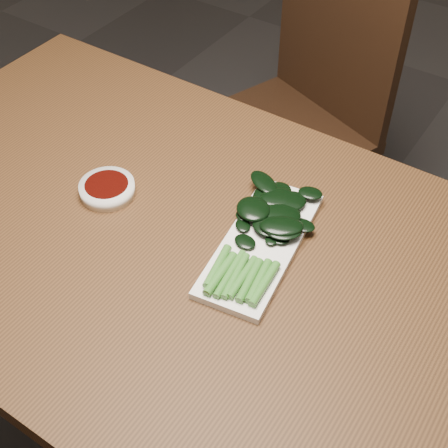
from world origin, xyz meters
TOP-DOWN VIEW (x-y plane):
  - ground at (0.00, 0.00)m, footprint 6.00×6.00m
  - table at (0.00, 0.00)m, footprint 1.40×0.80m
  - chair_far at (-0.20, 0.77)m, footprint 0.57×0.57m
  - sauce_bowl at (-0.20, 0.01)m, footprint 0.10×0.10m
  - serving_plate at (0.11, 0.06)m, footprint 0.16×0.32m
  - gai_lan at (0.10, 0.09)m, footprint 0.17×0.31m

SIDE VIEW (x-z plane):
  - ground at x=0.00m, z-range 0.00..0.00m
  - chair_far at x=-0.20m, z-range 0.04..0.93m
  - table at x=0.00m, z-range 0.30..1.05m
  - serving_plate at x=0.11m, z-range 0.75..0.76m
  - sauce_bowl at x=-0.20m, z-range 0.75..0.78m
  - gai_lan at x=0.10m, z-range 0.76..0.79m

